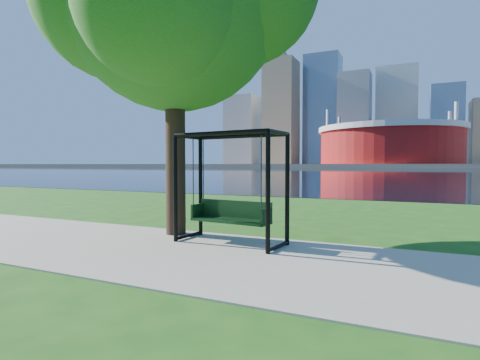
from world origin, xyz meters
The scene contains 7 objects.
ground centered at (0.00, 0.00, 0.00)m, with size 900.00×900.00×0.00m, color #1E5114.
path centered at (0.00, -0.50, 0.01)m, with size 120.00×4.00×0.03m, color #9E937F.
river centered at (0.00, 102.00, 0.01)m, with size 900.00×180.00×0.02m, color black.
far_bank centered at (0.00, 306.00, 1.00)m, with size 900.00×228.00×2.00m, color #937F60.
stadium centered at (-10.00, 235.00, 14.23)m, with size 83.00×83.00×32.00m.
skyline centered at (-4.27, 319.39, 35.89)m, with size 392.00×66.00×96.50m.
swing centered at (-0.60, 0.63, 1.15)m, with size 2.42×1.23×2.38m.
Camera 1 is at (2.92, -6.52, 1.71)m, focal length 28.00 mm.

